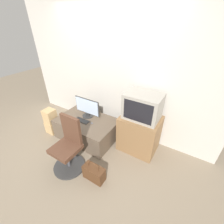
{
  "coord_description": "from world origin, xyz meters",
  "views": [
    {
      "loc": [
        1.57,
        -1.16,
        2.21
      ],
      "look_at": [
        0.29,
        0.91,
        0.69
      ],
      "focal_mm": 24.0,
      "sensor_mm": 36.0,
      "label": 1
    }
  ],
  "objects": [
    {
      "name": "handbag",
      "position": [
        0.54,
        -0.03,
        0.13
      ],
      "size": [
        0.35,
        0.17,
        0.37
      ],
      "color": "#4C2D19",
      "rests_on": "ground_plane"
    },
    {
      "name": "desk",
      "position": [
        -0.21,
        0.71,
        0.22
      ],
      "size": [
        1.22,
        0.79,
        0.44
      ],
      "color": "brown",
      "rests_on": "ground_plane"
    },
    {
      "name": "crt_tv",
      "position": [
        0.86,
        0.99,
        0.94
      ],
      "size": [
        0.6,
        0.45,
        0.45
      ],
      "color": "gray",
      "rests_on": "side_stand"
    },
    {
      "name": "office_chair",
      "position": [
        0.03,
        -0.03,
        0.39
      ],
      "size": [
        0.54,
        0.54,
        0.96
      ],
      "color": "#333333",
      "rests_on": "ground_plane"
    },
    {
      "name": "ground_plane",
      "position": [
        0.0,
        0.0,
        0.0
      ],
      "size": [
        12.0,
        12.0,
        0.0
      ],
      "primitive_type": "plane",
      "color": "#7F705B"
    },
    {
      "name": "side_stand",
      "position": [
        0.86,
        0.98,
        0.36
      ],
      "size": [
        0.7,
        0.55,
        0.72
      ],
      "color": "olive",
      "rests_on": "ground_plane"
    },
    {
      "name": "cardboard_box_lower",
      "position": [
        -0.99,
        0.43,
        0.13
      ],
      "size": [
        0.25,
        0.24,
        0.26
      ],
      "color": "tan",
      "rests_on": "ground_plane"
    },
    {
      "name": "wall_back",
      "position": [
        0.0,
        1.32,
        1.3
      ],
      "size": [
        4.4,
        0.05,
        2.6
      ],
      "color": "beige",
      "rests_on": "ground_plane"
    },
    {
      "name": "keyboard",
      "position": [
        -0.26,
        0.64,
        0.44
      ],
      "size": [
        0.31,
        0.12,
        0.01
      ],
      "color": "#2D2D2D",
      "rests_on": "desk"
    },
    {
      "name": "cardboard_box_upper",
      "position": [
        -0.99,
        0.43,
        0.41
      ],
      "size": [
        0.23,
        0.22,
        0.31
      ],
      "color": "tan",
      "rests_on": "cardboard_box_lower"
    },
    {
      "name": "main_monitor",
      "position": [
        -0.27,
        0.85,
        0.64
      ],
      "size": [
        0.59,
        0.23,
        0.41
      ],
      "color": "#2D2D2D",
      "rests_on": "desk"
    },
    {
      "name": "mouse",
      "position": [
        -0.03,
        0.67,
        0.45
      ],
      "size": [
        0.06,
        0.04,
        0.02
      ],
      "color": "#4C4C51",
      "rests_on": "desk"
    }
  ]
}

